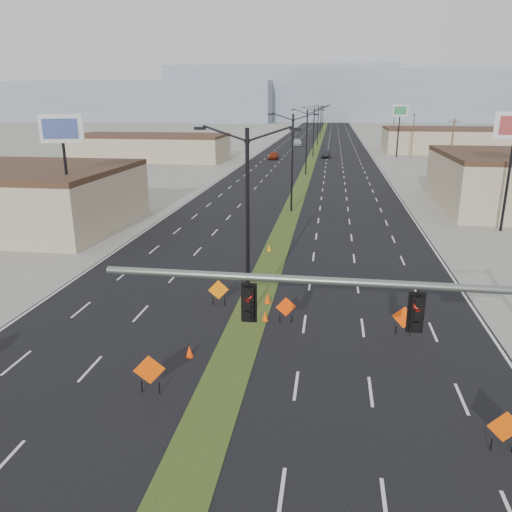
# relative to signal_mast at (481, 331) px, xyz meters

# --- Properties ---
(ground) EXTENTS (600.00, 600.00, 0.00)m
(ground) POSITION_rel_signal_mast_xyz_m (-8.56, -2.00, -4.79)
(ground) COLOR gray
(ground) RESTS_ON ground
(road_surface) EXTENTS (25.00, 400.00, 0.02)m
(road_surface) POSITION_rel_signal_mast_xyz_m (-8.56, 98.00, -4.79)
(road_surface) COLOR black
(road_surface) RESTS_ON ground
(median_strip) EXTENTS (2.00, 400.00, 0.04)m
(median_strip) POSITION_rel_signal_mast_xyz_m (-8.56, 98.00, -4.79)
(median_strip) COLOR #314518
(median_strip) RESTS_ON ground
(building_sw_far) EXTENTS (30.00, 14.00, 4.50)m
(building_sw_far) POSITION_rel_signal_mast_xyz_m (-40.56, 83.00, -2.54)
(building_sw_far) COLOR tan
(building_sw_far) RESTS_ON ground
(building_se_far) EXTENTS (44.00, 16.00, 5.00)m
(building_se_far) POSITION_rel_signal_mast_xyz_m (29.44, 108.00, -2.29)
(building_se_far) COLOR tan
(building_se_far) RESTS_ON ground
(mesa_west) EXTENTS (180.00, 50.00, 22.00)m
(mesa_west) POSITION_rel_signal_mast_xyz_m (-128.56, 278.00, 6.21)
(mesa_west) COLOR gray
(mesa_west) RESTS_ON ground
(mesa_center) EXTENTS (220.00, 50.00, 28.00)m
(mesa_center) POSITION_rel_signal_mast_xyz_m (31.44, 298.00, 9.21)
(mesa_center) COLOR gray
(mesa_center) RESTS_ON ground
(mesa_backdrop) EXTENTS (140.00, 50.00, 32.00)m
(mesa_backdrop) POSITION_rel_signal_mast_xyz_m (-38.56, 318.00, 11.21)
(mesa_backdrop) COLOR gray
(mesa_backdrop) RESTS_ON ground
(signal_mast) EXTENTS (16.30, 0.60, 8.00)m
(signal_mast) POSITION_rel_signal_mast_xyz_m (0.00, 0.00, 0.00)
(signal_mast) COLOR slate
(signal_mast) RESTS_ON ground
(streetlight_0) EXTENTS (5.15, 0.24, 10.02)m
(streetlight_0) POSITION_rel_signal_mast_xyz_m (-8.56, 10.00, 0.63)
(streetlight_0) COLOR black
(streetlight_0) RESTS_ON ground
(streetlight_1) EXTENTS (5.15, 0.24, 10.02)m
(streetlight_1) POSITION_rel_signal_mast_xyz_m (-8.56, 38.00, 0.63)
(streetlight_1) COLOR black
(streetlight_1) RESTS_ON ground
(streetlight_2) EXTENTS (5.15, 0.24, 10.02)m
(streetlight_2) POSITION_rel_signal_mast_xyz_m (-8.56, 66.00, 0.63)
(streetlight_2) COLOR black
(streetlight_2) RESTS_ON ground
(streetlight_3) EXTENTS (5.15, 0.24, 10.02)m
(streetlight_3) POSITION_rel_signal_mast_xyz_m (-8.56, 94.00, 0.63)
(streetlight_3) COLOR black
(streetlight_3) RESTS_ON ground
(streetlight_4) EXTENTS (5.15, 0.24, 10.02)m
(streetlight_4) POSITION_rel_signal_mast_xyz_m (-8.56, 122.00, 0.63)
(streetlight_4) COLOR black
(streetlight_4) RESTS_ON ground
(streetlight_5) EXTENTS (5.15, 0.24, 10.02)m
(streetlight_5) POSITION_rel_signal_mast_xyz_m (-8.56, 150.00, 0.63)
(streetlight_5) COLOR black
(streetlight_5) RESTS_ON ground
(streetlight_6) EXTENTS (5.15, 0.24, 10.02)m
(streetlight_6) POSITION_rel_signal_mast_xyz_m (-8.56, 178.00, 0.63)
(streetlight_6) COLOR black
(streetlight_6) RESTS_ON ground
(utility_pole_1) EXTENTS (1.60, 0.20, 9.00)m
(utility_pole_1) POSITION_rel_signal_mast_xyz_m (11.44, 58.00, -0.12)
(utility_pole_1) COLOR #4C3823
(utility_pole_1) RESTS_ON ground
(utility_pole_2) EXTENTS (1.60, 0.20, 9.00)m
(utility_pole_2) POSITION_rel_signal_mast_xyz_m (11.44, 93.00, -0.12)
(utility_pole_2) COLOR #4C3823
(utility_pole_2) RESTS_ON ground
(utility_pole_3) EXTENTS (1.60, 0.20, 9.00)m
(utility_pole_3) POSITION_rel_signal_mast_xyz_m (11.44, 128.00, -0.12)
(utility_pole_3) COLOR #4C3823
(utility_pole_3) RESTS_ON ground
(car_left) EXTENTS (1.85, 4.42, 1.49)m
(car_left) POSITION_rel_signal_mast_xyz_m (-16.26, 87.80, -4.04)
(car_left) COLOR maroon
(car_left) RESTS_ON ground
(car_mid) EXTENTS (1.83, 4.42, 1.42)m
(car_mid) POSITION_rel_signal_mast_xyz_m (-5.77, 92.23, -4.08)
(car_mid) COLOR black
(car_mid) RESTS_ON ground
(car_far) EXTENTS (2.69, 5.83, 1.65)m
(car_far) POSITION_rel_signal_mast_xyz_m (-13.80, 120.99, -3.97)
(car_far) COLOR #B0B5BA
(car_far) RESTS_ON ground
(construction_sign_1) EXTENTS (1.21, 0.40, 1.67)m
(construction_sign_1) POSITION_rel_signal_mast_xyz_m (-11.29, 2.62, -3.81)
(construction_sign_1) COLOR #EE4B05
(construction_sign_1) RESTS_ON ground
(construction_sign_2) EXTENTS (1.12, 0.35, 1.54)m
(construction_sign_2) POSITION_rel_signal_mast_xyz_m (-10.56, 11.80, -3.89)
(construction_sign_2) COLOR orange
(construction_sign_2) RESTS_ON ground
(construction_sign_3) EXTENTS (1.04, 0.37, 1.43)m
(construction_sign_3) POSITION_rel_signal_mast_xyz_m (-6.56, 10.09, -3.96)
(construction_sign_3) COLOR #FF3E05
(construction_sign_3) RESTS_ON ground
(construction_sign_4) EXTENTS (1.16, 0.10, 1.54)m
(construction_sign_4) POSITION_rel_signal_mast_xyz_m (1.51, 1.00, -3.89)
(construction_sign_4) COLOR #DE4A04
(construction_sign_4) RESTS_ON ground
(construction_sign_5) EXTENTS (1.13, 0.32, 1.54)m
(construction_sign_5) POSITION_rel_signal_mast_xyz_m (-0.63, 9.47, -3.89)
(construction_sign_5) COLOR #FF4605
(construction_sign_5) RESTS_ON ground
(cone_0) EXTENTS (0.37, 0.37, 0.58)m
(cone_0) POSITION_rel_signal_mast_xyz_m (-10.55, 5.69, -4.50)
(cone_0) COLOR #FF3A05
(cone_0) RESTS_ON ground
(cone_1) EXTENTS (0.51, 0.51, 0.65)m
(cone_1) POSITION_rel_signal_mast_xyz_m (-7.83, 12.49, -4.47)
(cone_1) COLOR #F44105
(cone_1) RESTS_ON ground
(cone_2) EXTENTS (0.37, 0.37, 0.57)m
(cone_2) POSITION_rel_signal_mast_xyz_m (-7.65, 10.09, -4.51)
(cone_2) COLOR #FB4D05
(cone_2) RESTS_ON ground
(cone_3) EXTENTS (0.38, 0.38, 0.57)m
(cone_3) POSITION_rel_signal_mast_xyz_m (-9.05, 22.94, -4.50)
(cone_3) COLOR orange
(cone_3) RESTS_ON ground
(pole_sign_west) EXTENTS (3.24, 1.54, 10.24)m
(pole_sign_west) POSITION_rel_signal_mast_xyz_m (-25.90, 24.02, 3.61)
(pole_sign_west) COLOR black
(pole_sign_west) RESTS_ON ground
(pole_sign_east_far) EXTENTS (3.34, 1.58, 10.58)m
(pole_sign_east_far) POSITION_rel_signal_mast_xyz_m (8.82, 94.79, 3.91)
(pole_sign_east_far) COLOR black
(pole_sign_east_far) RESTS_ON ground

